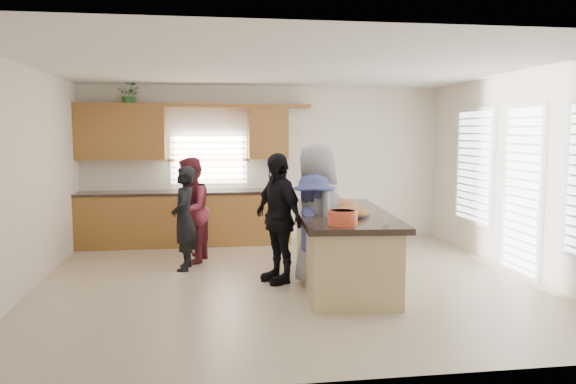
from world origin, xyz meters
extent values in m
plane|color=tan|center=(0.00, 0.00, 0.00)|extent=(6.50, 6.50, 0.00)
cube|color=silver|center=(0.00, 3.00, 1.40)|extent=(6.50, 0.02, 2.80)
cube|color=silver|center=(0.00, -3.00, 1.40)|extent=(6.50, 0.02, 2.80)
cube|color=silver|center=(-3.25, 0.00, 1.40)|extent=(0.02, 6.00, 2.80)
cube|color=silver|center=(3.25, 0.00, 1.40)|extent=(0.02, 6.00, 2.80)
cube|color=white|center=(0.00, 0.00, 2.80)|extent=(6.50, 6.00, 0.02)
cube|color=brown|center=(-1.43, 2.69, 0.45)|extent=(3.65, 0.62, 0.90)
cube|color=black|center=(-1.43, 2.69, 0.93)|extent=(3.70, 0.65, 0.05)
cube|color=brown|center=(-2.50, 2.82, 1.95)|extent=(1.50, 0.36, 0.90)
cube|color=brown|center=(0.05, 2.82, 1.95)|extent=(0.70, 0.36, 0.90)
cube|color=brown|center=(-1.23, 2.82, 2.43)|extent=(4.05, 0.40, 0.06)
cube|color=brown|center=(-1.00, 2.96, 1.48)|extent=(1.35, 0.08, 0.85)
cube|color=white|center=(3.22, 1.30, 1.42)|extent=(0.06, 1.10, 1.75)
cube|color=white|center=(3.22, -0.10, 1.17)|extent=(0.06, 0.85, 2.25)
cube|color=tan|center=(0.68, -0.17, 0.44)|extent=(1.22, 2.58, 0.88)
cube|color=black|center=(0.68, -0.17, 0.92)|extent=(1.38, 2.79, 0.07)
cube|color=black|center=(0.68, -0.17, 0.04)|extent=(1.13, 2.49, 0.08)
cylinder|color=black|center=(0.67, -0.55, 0.96)|extent=(0.50, 0.50, 0.02)
ellipsoid|color=#A86835|center=(0.67, -0.55, 0.98)|extent=(0.45, 0.45, 0.20)
cylinder|color=black|center=(0.76, 0.22, 0.96)|extent=(0.47, 0.47, 0.02)
ellipsoid|color=#A86835|center=(0.76, 0.22, 0.98)|extent=(0.42, 0.42, 0.19)
cylinder|color=black|center=(0.51, 0.41, 0.96)|extent=(0.39, 0.39, 0.02)
ellipsoid|color=tan|center=(0.51, 0.41, 0.98)|extent=(0.35, 0.35, 0.16)
cylinder|color=#E14D29|center=(0.43, -1.17, 1.03)|extent=(0.33, 0.33, 0.16)
cylinder|color=beige|center=(0.43, -1.17, 1.09)|extent=(0.27, 0.27, 0.04)
cylinder|color=white|center=(0.89, -1.29, 0.99)|extent=(0.08, 0.08, 0.09)
cylinder|color=#B992D4|center=(0.58, 0.67, 0.98)|extent=(0.25, 0.25, 0.05)
cylinder|color=silver|center=(0.72, 1.08, 1.03)|extent=(0.11, 0.11, 0.15)
imported|color=#296528|center=(-2.32, 2.82, 2.61)|extent=(0.45, 0.41, 0.41)
imported|color=black|center=(-1.38, 0.89, 0.75)|extent=(0.40, 0.57, 1.49)
imported|color=maroon|center=(-1.31, 1.31, 0.80)|extent=(0.78, 0.91, 1.60)
imported|color=black|center=(-0.14, 0.04, 0.85)|extent=(0.80, 1.08, 1.71)
imported|color=#393F7C|center=(0.28, -0.30, 0.73)|extent=(0.64, 1.00, 1.46)
imported|color=slate|center=(0.33, -0.20, 0.92)|extent=(0.72, 0.98, 1.83)
camera|label=1|loc=(-1.09, -7.17, 1.98)|focal=35.00mm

